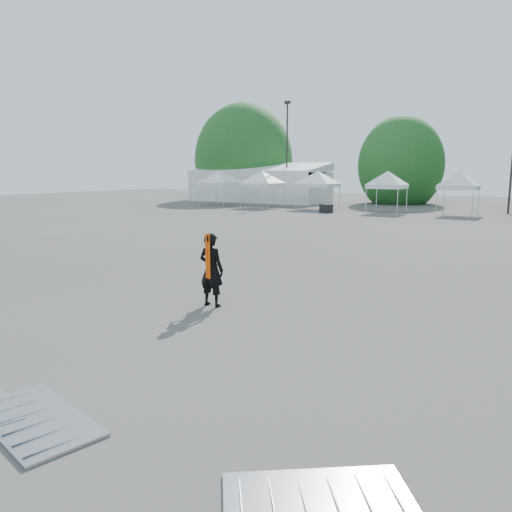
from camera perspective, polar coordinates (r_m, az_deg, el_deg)
The scene contains 14 objects.
ground at distance 14.23m, azimuth 1.33°, elevation -3.85°, with size 120.00×120.00×0.00m, color #474442.
marquee at distance 55.18m, azimuth 0.34°, elevation 8.29°, with size 15.00×6.25×4.23m.
light_pole_west at distance 52.34m, azimuth 3.56°, elevation 12.35°, with size 0.60×0.25×10.30m.
tree_far_w at distance 59.86m, azimuth -1.43°, elevation 10.85°, with size 4.80×4.80×7.30m.
tree_mid_w at distance 54.03m, azimuth 16.19°, elevation 9.96°, with size 4.16×4.16×6.33m.
tent_a at distance 49.42m, azimuth -4.17°, elevation 9.36°, with size 4.36×4.36×3.88m.
tent_b at distance 46.54m, azimuth 0.73°, elevation 9.36°, with size 4.46×4.46×3.88m.
tent_c at distance 44.78m, azimuth 7.08°, elevation 9.28°, with size 4.44×4.44×3.88m.
tent_d at distance 41.84m, azimuth 14.81°, elevation 9.01°, with size 3.87×3.87×3.88m.
tent_e at distance 41.20m, azimuth 22.22°, elevation 8.61°, with size 3.88×3.88×3.88m.
man at distance 12.37m, azimuth -5.12°, elevation -1.57°, with size 0.68×0.46×1.84m.
barrier_mid at distance 7.66m, azimuth -23.94°, elevation -16.69°, with size 2.31×1.51×0.07m.
barrier_right at distance 5.71m, azimuth 7.09°, elevation -25.71°, with size 2.13×1.93×0.06m.
crate_west at distance 40.74m, azimuth 8.02°, elevation 5.40°, with size 0.89×0.69×0.69m, color black.
Camera 1 is at (7.08, -11.88, 3.33)m, focal length 35.00 mm.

